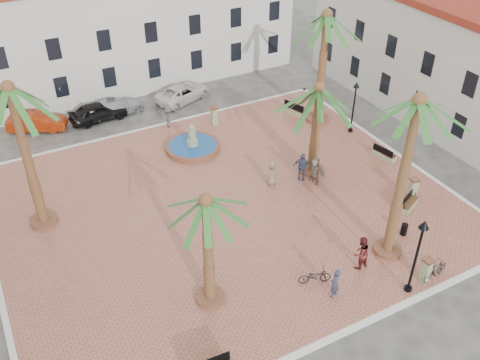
% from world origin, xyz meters
% --- Properties ---
extents(ground, '(120.00, 120.00, 0.00)m').
position_xyz_m(ground, '(0.00, 0.00, 0.00)').
color(ground, '#56544F').
rests_on(ground, ground).
extents(plaza, '(26.00, 22.00, 0.15)m').
position_xyz_m(plaza, '(0.00, 0.00, 0.07)').
color(plaza, '#B0654F').
rests_on(plaza, ground).
extents(kerb_n, '(26.30, 0.30, 0.16)m').
position_xyz_m(kerb_n, '(0.00, 11.00, 0.08)').
color(kerb_n, silver).
rests_on(kerb_n, ground).
extents(kerb_s, '(26.30, 0.30, 0.16)m').
position_xyz_m(kerb_s, '(0.00, -11.00, 0.08)').
color(kerb_s, silver).
rests_on(kerb_s, ground).
extents(kerb_e, '(0.30, 22.30, 0.16)m').
position_xyz_m(kerb_e, '(13.00, 0.00, 0.08)').
color(kerb_e, silver).
rests_on(kerb_e, ground).
extents(building_north, '(30.40, 7.40, 9.50)m').
position_xyz_m(building_north, '(-0.00, 19.99, 4.77)').
color(building_north, silver).
rests_on(building_north, ground).
extents(building_east, '(7.40, 26.40, 9.00)m').
position_xyz_m(building_east, '(19.99, 2.00, 4.52)').
color(building_east, silver).
rests_on(building_east, ground).
extents(fountain, '(3.78, 3.78, 1.96)m').
position_xyz_m(fountain, '(0.81, 6.63, 0.42)').
color(fountain, brown).
rests_on(fountain, plaza).
extents(palm_nw, '(5.10, 5.10, 8.81)m').
position_xyz_m(palm_nw, '(-9.93, 3.39, 7.72)').
color(palm_nw, brown).
rests_on(palm_nw, plaza).
extents(palm_sw, '(4.69, 4.69, 6.32)m').
position_xyz_m(palm_sw, '(-4.00, -6.33, 5.40)').
color(palm_sw, brown).
rests_on(palm_sw, plaza).
extents(palm_s, '(5.04, 5.04, 9.34)m').
position_xyz_m(palm_s, '(5.86, -7.73, 8.23)').
color(palm_s, brown).
rests_on(palm_s, plaza).
extents(palm_e, '(5.34, 5.34, 6.33)m').
position_xyz_m(palm_e, '(6.56, 0.47, 5.30)').
color(palm_e, brown).
rests_on(palm_e, plaza).
extents(palm_ne, '(5.66, 5.66, 8.46)m').
position_xyz_m(palm_ne, '(10.88, 6.07, 7.28)').
color(palm_ne, brown).
rests_on(palm_ne, plaza).
extents(bench_se, '(1.73, 1.14, 0.88)m').
position_xyz_m(bench_se, '(9.48, -5.40, 0.40)').
color(bench_se, gray).
rests_on(bench_se, plaza).
extents(bench_e, '(0.86, 1.77, 0.90)m').
position_xyz_m(bench_e, '(11.79, -0.45, 0.40)').
color(bench_e, gray).
rests_on(bench_e, plaza).
extents(bench_ne, '(1.18, 2.07, 1.05)m').
position_xyz_m(bench_ne, '(9.89, 7.61, 0.45)').
color(bench_ne, gray).
rests_on(bench_ne, plaza).
extents(lamppost_s, '(0.48, 0.48, 4.42)m').
position_xyz_m(lamppost_s, '(4.87, -10.40, 3.15)').
color(lamppost_s, black).
rests_on(lamppost_s, plaza).
extents(lamppost_e, '(0.43, 0.43, 3.92)m').
position_xyz_m(lamppost_e, '(12.04, 3.51, 2.80)').
color(lamppost_e, black).
rests_on(lamppost_e, plaza).
extents(bollard_se, '(0.57, 0.57, 1.43)m').
position_xyz_m(bollard_se, '(6.00, -10.29, 0.89)').
color(bollard_se, gray).
rests_on(bollard_se, plaza).
extents(bollard_n, '(0.54, 0.54, 1.46)m').
position_xyz_m(bollard_n, '(3.64, 9.08, 0.91)').
color(bollard_n, gray).
rests_on(bollard_n, plaza).
extents(bollard_e, '(0.61, 0.61, 1.45)m').
position_xyz_m(bollard_e, '(10.23, -4.79, 0.90)').
color(bollard_e, gray).
rests_on(bollard_e, plaza).
extents(litter_bin, '(0.37, 0.37, 0.71)m').
position_xyz_m(litter_bin, '(7.54, -7.10, 0.51)').
color(litter_bin, black).
rests_on(litter_bin, plaza).
extents(cyclist_a, '(0.73, 0.62, 1.70)m').
position_xyz_m(cyclist_a, '(1.38, -8.98, 1.00)').
color(cyclist_a, '#2C3147').
rests_on(cyclist_a, plaza).
extents(bicycle_a, '(1.77, 1.11, 0.88)m').
position_xyz_m(bicycle_a, '(1.07, -7.80, 0.59)').
color(bicycle_a, black).
rests_on(bicycle_a, plaza).
extents(cyclist_b, '(0.99, 0.80, 1.95)m').
position_xyz_m(cyclist_b, '(3.73, -7.98, 1.12)').
color(cyclist_b, '#571C1C').
rests_on(cyclist_b, plaza).
extents(bicycle_b, '(1.77, 0.74, 1.03)m').
position_xyz_m(bicycle_b, '(6.57, -10.40, 0.67)').
color(bicycle_b, black).
rests_on(bicycle_b, plaza).
extents(pedestrian_fountain_a, '(0.95, 0.87, 1.63)m').
position_xyz_m(pedestrian_fountain_a, '(3.52, 0.50, 0.97)').
color(pedestrian_fountain_a, '#7F6E52').
rests_on(pedestrian_fountain_a, plaza).
extents(pedestrian_fountain_b, '(1.19, 0.98, 1.90)m').
position_xyz_m(pedestrian_fountain_b, '(5.46, 0.09, 1.10)').
color(pedestrian_fountain_b, '#3E4465').
rests_on(pedestrian_fountain_b, plaza).
extents(pedestrian_north, '(0.85, 1.13, 1.56)m').
position_xyz_m(pedestrian_north, '(0.54, 10.40, 0.93)').
color(pedestrian_north, '#414246').
rests_on(pedestrian_north, plaza).
extents(pedestrian_east, '(0.99, 1.83, 1.89)m').
position_xyz_m(pedestrian_east, '(5.96, -0.62, 1.09)').
color(pedestrian_east, gray).
rests_on(pedestrian_east, plaza).
extents(car_black, '(4.45, 2.06, 1.48)m').
position_xyz_m(car_black, '(-3.69, 14.08, 0.74)').
color(car_black, black).
rests_on(car_black, ground).
extents(car_red, '(4.44, 3.00, 1.39)m').
position_xyz_m(car_red, '(-8.11, 14.74, 0.69)').
color(car_red, '#A0290A').
rests_on(car_red, ground).
extents(car_silver, '(4.76, 2.44, 1.32)m').
position_xyz_m(car_silver, '(-2.31, 14.40, 0.66)').
color(car_silver, '#B8B9C2').
rests_on(car_silver, ground).
extents(car_white, '(5.31, 3.84, 1.34)m').
position_xyz_m(car_white, '(3.28, 14.23, 0.67)').
color(car_white, silver).
rests_on(car_white, ground).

